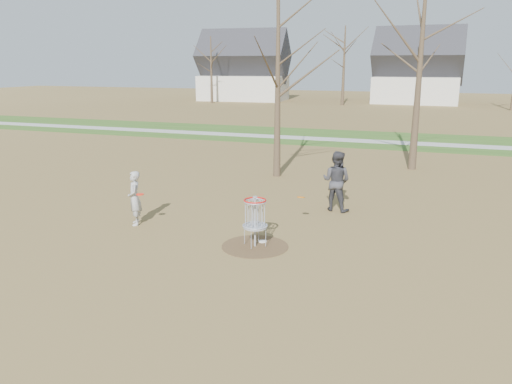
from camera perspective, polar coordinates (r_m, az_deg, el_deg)
ground at (r=13.44m, az=-0.11°, el=-6.24°), size 160.00×160.00×0.00m
green_band at (r=33.46m, az=12.04°, el=5.98°), size 160.00×8.00×0.01m
footpath at (r=32.47m, az=11.80°, el=5.76°), size 160.00×1.50×0.01m
dirt_circle at (r=13.44m, az=-0.11°, el=-6.22°), size 1.80×1.80×0.01m
player_standing at (r=15.43m, az=-13.70°, el=-0.70°), size 0.66×0.72×1.65m
player_throwing at (r=16.64m, az=9.17°, el=1.25°), size 1.11×0.95×2.00m
disc_grounded at (r=13.75m, az=0.76°, el=-5.66°), size 0.22×0.22×0.02m
discs_in_play at (r=14.77m, az=-3.54°, el=-0.43°), size 4.60×2.06×0.20m
disc_golf_basket at (r=13.14m, az=-0.11°, el=-2.50°), size 0.64×0.64×1.35m
bare_trees at (r=47.70m, az=17.03°, el=14.55°), size 52.62×44.98×9.00m
houses_row at (r=64.42m, az=19.97°, el=12.51°), size 56.51×10.01×7.26m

